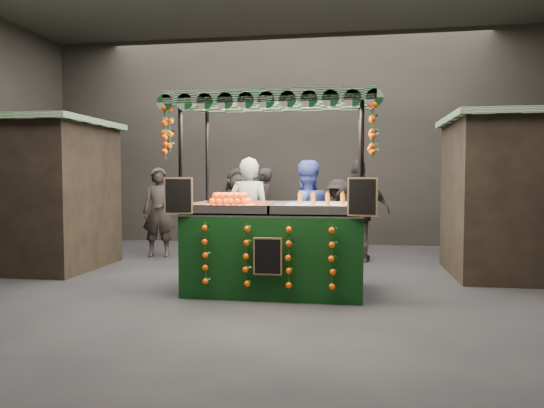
# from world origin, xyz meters

# --- Properties ---
(ground) EXTENTS (12.00, 12.00, 0.00)m
(ground) POSITION_xyz_m (0.00, 0.00, 0.00)
(ground) COLOR black
(ground) RESTS_ON ground
(market_hall) EXTENTS (12.10, 10.10, 5.05)m
(market_hall) POSITION_xyz_m (0.00, 0.00, 3.38)
(market_hall) COLOR black
(market_hall) RESTS_ON ground
(neighbour_stall_left) EXTENTS (3.00, 2.20, 2.60)m
(neighbour_stall_left) POSITION_xyz_m (-4.40, 1.00, 1.31)
(neighbour_stall_left) COLOR black
(neighbour_stall_left) RESTS_ON ground
(neighbour_stall_right) EXTENTS (3.00, 2.20, 2.60)m
(neighbour_stall_right) POSITION_xyz_m (4.40, 1.50, 1.31)
(neighbour_stall_right) COLOR black
(neighbour_stall_right) RESTS_ON ground
(juice_stall) EXTENTS (2.78, 1.64, 2.70)m
(juice_stall) POSITION_xyz_m (0.35, -0.25, 0.84)
(juice_stall) COLOR black
(juice_stall) RESTS_ON ground
(vendor_grey) EXTENTS (0.73, 0.51, 1.92)m
(vendor_grey) POSITION_xyz_m (-0.27, 0.92, 0.96)
(vendor_grey) COLOR slate
(vendor_grey) RESTS_ON ground
(vendor_blue) EXTENTS (1.12, 1.02, 1.87)m
(vendor_blue) POSITION_xyz_m (0.65, 0.93, 0.93)
(vendor_blue) COLOR navy
(vendor_blue) RESTS_ON ground
(shopper_0) EXTENTS (0.72, 0.53, 1.80)m
(shopper_0) POSITION_xyz_m (-2.45, 2.53, 0.90)
(shopper_0) COLOR #2A2422
(shopper_0) RESTS_ON ground
(shopper_1) EXTENTS (0.80, 0.65, 1.54)m
(shopper_1) POSITION_xyz_m (3.59, 2.12, 0.77)
(shopper_1) COLOR #2A2422
(shopper_1) RESTS_ON ground
(shopper_2) EXTENTS (1.18, 0.61, 1.94)m
(shopper_2) POSITION_xyz_m (1.53, 2.52, 0.97)
(shopper_2) COLOR #2D2825
(shopper_2) RESTS_ON ground
(shopper_3) EXTENTS (0.91, 1.15, 1.56)m
(shopper_3) POSITION_xyz_m (1.09, 3.84, 0.78)
(shopper_3) COLOR black
(shopper_3) RESTS_ON ground
(shopper_4) EXTENTS (0.89, 0.72, 1.57)m
(shopper_4) POSITION_xyz_m (-4.04, 2.45, 0.79)
(shopper_4) COLOR #2E2925
(shopper_4) RESTS_ON ground
(shopper_5) EXTENTS (1.13, 1.68, 1.74)m
(shopper_5) POSITION_xyz_m (3.95, 3.65, 0.87)
(shopper_5) COLOR black
(shopper_5) RESTS_ON ground
(shopper_6) EXTENTS (0.55, 0.73, 1.81)m
(shopper_6) POSITION_xyz_m (-0.65, 4.42, 0.91)
(shopper_6) COLOR #2C2523
(shopper_6) RESTS_ON ground
(shopper_7) EXTENTS (1.60, 1.48, 1.79)m
(shopper_7) POSITION_xyz_m (-0.80, 2.51, 0.89)
(shopper_7) COLOR #2C2723
(shopper_7) RESTS_ON ground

